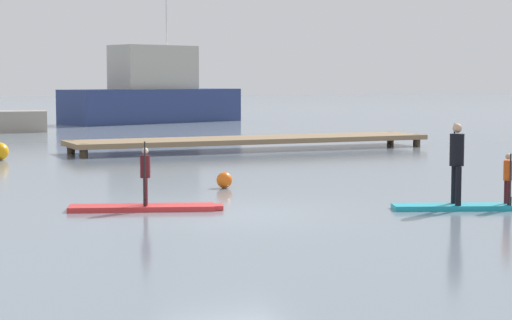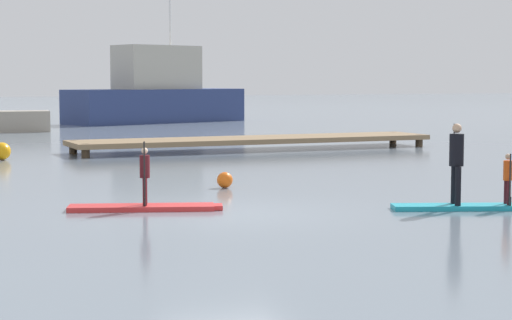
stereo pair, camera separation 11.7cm
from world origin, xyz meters
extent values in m
plane|color=slate|center=(0.00, 0.00, 0.00)|extent=(240.00, 240.00, 0.00)
cube|color=red|center=(-1.39, 1.25, 0.05)|extent=(2.96, 1.56, 0.10)
cube|color=red|center=(0.04, 0.77, 0.05)|extent=(0.38, 0.51, 0.09)
cylinder|color=#4C1419|center=(-1.28, 1.34, 0.38)|extent=(0.08, 0.08, 0.55)
cylinder|color=#4C1419|center=(-1.36, 1.12, 0.38)|extent=(0.08, 0.08, 0.55)
cylinder|color=#4C1419|center=(-1.32, 1.23, 0.88)|extent=(0.26, 0.26, 0.45)
sphere|color=beige|center=(-1.32, 1.23, 1.19)|extent=(0.13, 0.13, 0.13)
cylinder|color=black|center=(-1.37, 1.07, 0.75)|extent=(0.03, 0.03, 1.29)
cube|color=black|center=(-1.37, 1.07, 0.19)|extent=(0.07, 0.14, 0.18)
cube|color=#1E9EB2|center=(4.65, -1.26, 0.05)|extent=(2.99, 1.62, 0.10)
cylinder|color=black|center=(4.50, -1.02, 0.49)|extent=(0.12, 0.12, 0.78)
cylinder|color=black|center=(4.38, -1.34, 0.49)|extent=(0.12, 0.12, 0.78)
cylinder|color=black|center=(4.44, -1.18, 1.20)|extent=(0.37, 0.37, 0.64)
sphere|color=tan|center=(4.44, -1.18, 1.64)|extent=(0.19, 0.19, 0.19)
cylinder|color=black|center=(4.52, -0.98, 0.91)|extent=(0.03, 0.03, 1.62)
cube|color=black|center=(4.52, -0.98, 0.19)|extent=(0.08, 0.14, 0.18)
cylinder|color=#4C1419|center=(5.46, -1.46, 0.34)|extent=(0.07, 0.07, 0.49)
cylinder|color=#4C1419|center=(5.38, -1.66, 0.34)|extent=(0.07, 0.07, 0.49)
cylinder|color=#E54C14|center=(5.42, -1.56, 0.79)|extent=(0.23, 0.23, 0.40)
sphere|color=tan|center=(5.42, -1.56, 1.07)|extent=(0.12, 0.12, 0.12)
cylinder|color=black|center=(5.36, -1.71, 0.62)|extent=(0.03, 0.03, 1.04)
cube|color=black|center=(5.36, -1.71, 0.19)|extent=(0.08, 0.14, 0.18)
cube|color=navy|center=(10.11, 37.24, 1.00)|extent=(11.66, 6.58, 1.99)
cube|color=#B2AD9E|center=(10.19, 37.27, 3.29)|extent=(5.49, 3.88, 2.59)
cylinder|color=silver|center=(11.14, 37.58, 6.87)|extent=(0.12, 0.12, 4.59)
cube|color=#846B4C|center=(6.97, 14.97, 0.37)|extent=(13.66, 2.51, 0.18)
cylinder|color=#473828|center=(0.44, 14.01, 0.23)|extent=(0.28, 0.28, 0.46)
cylinder|color=#473828|center=(0.44, 15.92, 0.23)|extent=(0.28, 0.28, 0.46)
cylinder|color=#473828|center=(13.50, 14.01, 0.23)|extent=(0.28, 0.28, 0.46)
cylinder|color=#473828|center=(13.50, 15.92, 0.23)|extent=(0.28, 0.28, 0.46)
sphere|color=orange|center=(1.54, 4.14, 0.19)|extent=(0.38, 0.38, 0.38)
sphere|color=orange|center=(-2.24, 14.23, 0.29)|extent=(0.57, 0.57, 0.57)
camera|label=1|loc=(-6.77, -16.74, 2.63)|focal=65.91mm
camera|label=2|loc=(-6.66, -16.78, 2.63)|focal=65.91mm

